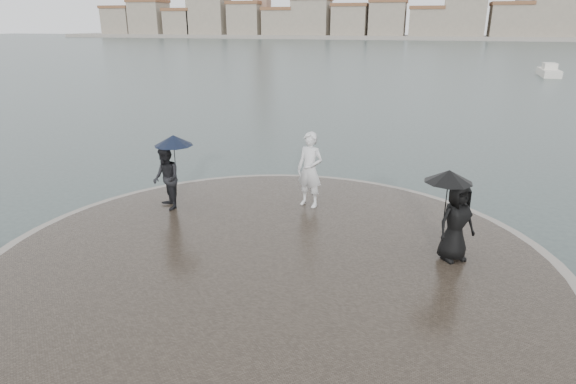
% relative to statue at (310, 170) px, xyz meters
% --- Properties ---
extents(ground, '(400.00, 400.00, 0.00)m').
position_rel_statue_xyz_m(ground, '(-0.02, -6.86, -1.40)').
color(ground, '#2B3835').
rests_on(ground, ground).
extents(kerb_ring, '(12.50, 12.50, 0.32)m').
position_rel_statue_xyz_m(kerb_ring, '(-0.02, -3.36, -1.24)').
color(kerb_ring, gray).
rests_on(kerb_ring, ground).
extents(quay_tip, '(11.90, 11.90, 0.36)m').
position_rel_statue_xyz_m(quay_tip, '(-0.02, -3.36, -1.22)').
color(quay_tip, '#2D261E').
rests_on(quay_tip, ground).
extents(statue, '(0.87, 0.71, 2.07)m').
position_rel_statue_xyz_m(statue, '(0.00, 0.00, 0.00)').
color(statue, silver).
rests_on(statue, quay_tip).
extents(visitor_left, '(1.29, 1.13, 2.04)m').
position_rel_statue_xyz_m(visitor_left, '(-3.60, -1.26, 0.07)').
color(visitor_left, black).
rests_on(visitor_left, quay_tip).
extents(visitor_right, '(1.25, 1.07, 1.95)m').
position_rel_statue_xyz_m(visitor_right, '(3.66, -2.24, 0.06)').
color(visitor_right, black).
rests_on(visitor_right, quay_tip).
extents(far_skyline, '(260.00, 20.00, 37.00)m').
position_rel_statue_xyz_m(far_skyline, '(-6.31, 153.85, 4.21)').
color(far_skyline, gray).
rests_on(far_skyline, ground).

